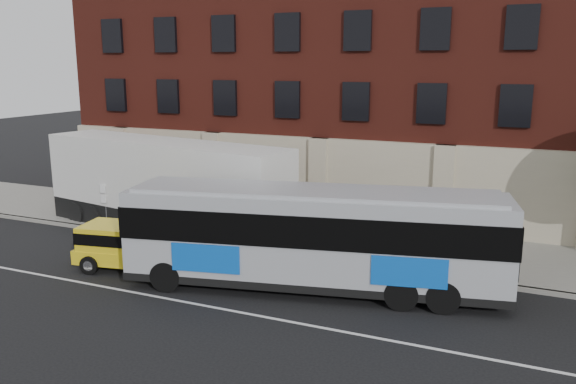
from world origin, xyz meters
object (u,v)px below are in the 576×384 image
at_px(city_bus, 314,235).
at_px(shipping_container, 164,188).
at_px(sign_pole, 105,201).
at_px(yellow_suv, 128,244).

height_order(city_bus, shipping_container, shipping_container).
relative_size(sign_pole, shipping_container, 0.19).
height_order(sign_pole, yellow_suv, sign_pole).
bearing_deg(yellow_suv, shipping_container, 108.49).
distance_m(sign_pole, city_bus, 11.87).
height_order(city_bus, yellow_suv, city_bus).
bearing_deg(yellow_suv, city_bus, 7.18).
height_order(sign_pole, shipping_container, shipping_container).
xyz_separation_m(sign_pole, shipping_container, (2.74, 0.86, 0.67)).
distance_m(sign_pole, shipping_container, 2.95).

